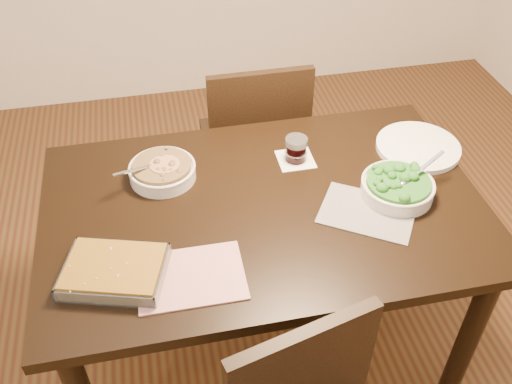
% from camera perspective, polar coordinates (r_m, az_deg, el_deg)
% --- Properties ---
extents(ground, '(4.00, 4.00, 0.00)m').
position_cam_1_polar(ground, '(2.39, 0.61, -14.62)').
color(ground, '#482314').
rests_on(ground, ground).
extents(table, '(1.40, 0.90, 0.75)m').
position_cam_1_polar(table, '(1.88, 0.75, -3.34)').
color(table, black).
rests_on(table, ground).
extents(magazine_a, '(0.30, 0.22, 0.01)m').
position_cam_1_polar(magazine_a, '(1.61, -6.51, -8.41)').
color(magazine_a, '#AA3038').
rests_on(magazine_a, table).
extents(magazine_b, '(0.35, 0.32, 0.01)m').
position_cam_1_polar(magazine_b, '(1.82, 11.07, -2.01)').
color(magazine_b, '#2A2A32').
rests_on(magazine_b, table).
extents(coaster, '(0.12, 0.12, 0.00)m').
position_cam_1_polar(coaster, '(1.99, 3.97, 3.27)').
color(coaster, white).
rests_on(coaster, table).
extents(stew_bowl, '(0.23, 0.22, 0.09)m').
position_cam_1_polar(stew_bowl, '(1.92, -9.35, 2.14)').
color(stew_bowl, silver).
rests_on(stew_bowl, table).
extents(broccoli_bowl, '(0.26, 0.24, 0.09)m').
position_cam_1_polar(broccoli_bowl, '(1.88, 13.97, 0.50)').
color(broccoli_bowl, silver).
rests_on(broccoli_bowl, table).
extents(baking_dish, '(0.32, 0.27, 0.05)m').
position_cam_1_polar(baking_dish, '(1.63, -13.97, -7.69)').
color(baking_dish, silver).
rests_on(baking_dish, table).
extents(wine_tumbler, '(0.08, 0.08, 0.09)m').
position_cam_1_polar(wine_tumbler, '(1.97, 4.03, 4.35)').
color(wine_tumbler, black).
rests_on(wine_tumbler, coaster).
extents(dinner_plate, '(0.30, 0.30, 0.02)m').
position_cam_1_polar(dinner_plate, '(2.11, 15.89, 4.35)').
color(dinner_plate, white).
rests_on(dinner_plate, table).
extents(chair_far, '(0.42, 0.42, 0.90)m').
position_cam_1_polar(chair_far, '(2.51, -0.10, 5.21)').
color(chair_far, black).
rests_on(chair_far, ground).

